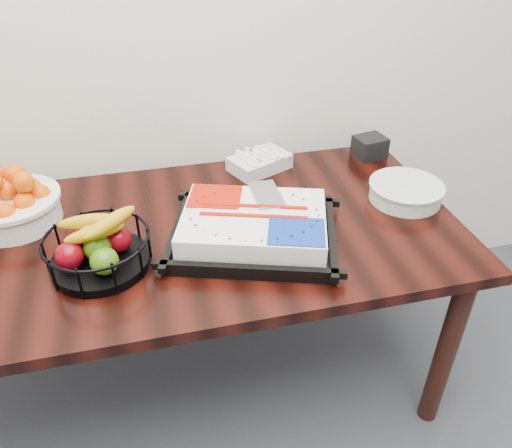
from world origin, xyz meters
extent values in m
plane|color=white|center=(0.00, 2.50, 1.35)|extent=(5.00, 0.00, 5.00)
cube|color=black|center=(0.00, 2.00, 0.73)|extent=(1.80, 0.90, 0.04)
cylinder|color=black|center=(0.82, 1.63, 0.35)|extent=(0.07, 0.07, 0.71)
cylinder|color=black|center=(0.82, 2.37, 0.35)|extent=(0.07, 0.07, 0.71)
cube|color=black|center=(0.20, 1.90, 0.76)|extent=(0.60, 0.53, 0.02)
cube|color=white|center=(0.20, 1.90, 0.81)|extent=(0.52, 0.45, 0.08)
cube|color=#AA1303|center=(0.07, 1.98, 0.85)|extent=(0.20, 0.19, 0.00)
cube|color=navy|center=(0.33, 1.81, 0.85)|extent=(0.20, 0.19, 0.00)
cube|color=silver|center=(0.24, 2.01, 0.85)|extent=(0.09, 0.18, 0.00)
cylinder|color=white|center=(-0.54, 2.18, 0.80)|extent=(0.29, 0.29, 0.09)
cylinder|color=white|center=(-0.54, 2.18, 0.84)|extent=(0.31, 0.31, 0.01)
cylinder|color=black|center=(-0.27, 1.87, 0.76)|extent=(0.29, 0.29, 0.03)
torus|color=black|center=(-0.27, 1.87, 0.85)|extent=(0.31, 0.31, 0.01)
cylinder|color=white|center=(0.78, 2.00, 0.78)|extent=(0.25, 0.25, 0.06)
cylinder|color=white|center=(0.78, 2.00, 0.81)|extent=(0.26, 0.26, 0.01)
cube|color=silver|center=(0.33, 2.35, 0.78)|extent=(0.26, 0.23, 0.06)
cube|color=black|center=(0.80, 2.35, 0.79)|extent=(0.14, 0.12, 0.09)
camera|label=1|loc=(-0.09, 0.65, 1.69)|focal=35.00mm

